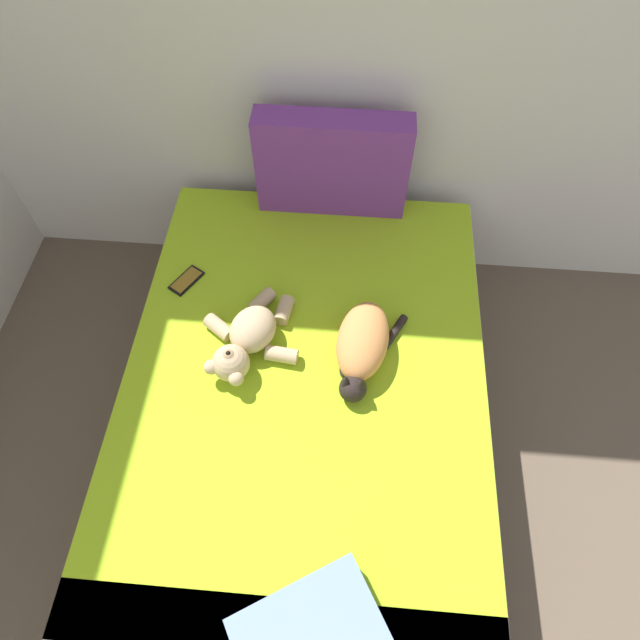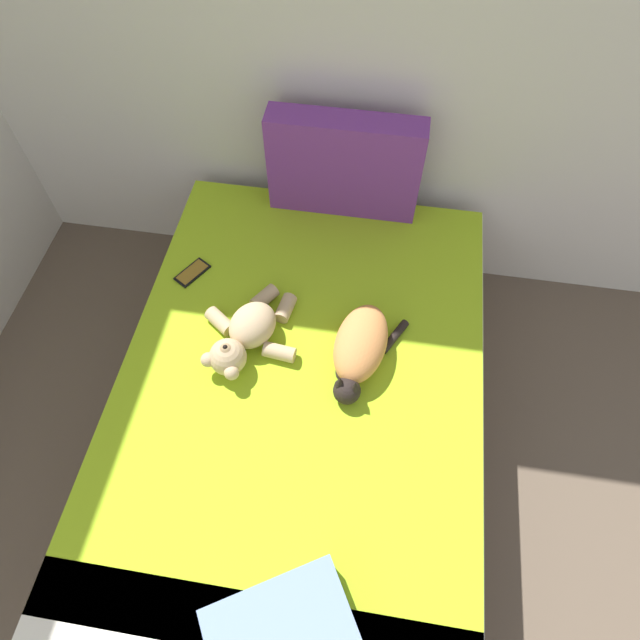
{
  "view_description": "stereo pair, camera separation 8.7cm",
  "coord_description": "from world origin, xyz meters",
  "px_view_note": "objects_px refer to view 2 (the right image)",
  "views": [
    {
      "loc": [
        1.74,
        2.3,
        2.38
      ],
      "look_at": [
        1.64,
        3.45,
        0.61
      ],
      "focal_mm": 31.1,
      "sensor_mm": 36.0,
      "label": 1
    },
    {
      "loc": [
        1.82,
        2.31,
        2.38
      ],
      "look_at": [
        1.64,
        3.45,
        0.61
      ],
      "focal_mm": 31.1,
      "sensor_mm": 36.0,
      "label": 2
    }
  ],
  "objects_px": {
    "patterned_cushion": "(344,166)",
    "cell_phone": "(192,273)",
    "teddy_bear": "(246,335)",
    "throw_pillow": "(282,635)",
    "bed": "(300,416)",
    "cat": "(360,348)"
  },
  "relations": [
    {
      "from": "patterned_cushion",
      "to": "cell_phone",
      "type": "height_order",
      "value": "patterned_cushion"
    },
    {
      "from": "patterned_cushion",
      "to": "cell_phone",
      "type": "bearing_deg",
      "value": -139.22
    },
    {
      "from": "teddy_bear",
      "to": "patterned_cushion",
      "type": "bearing_deg",
      "value": 71.58
    },
    {
      "from": "cell_phone",
      "to": "throw_pillow",
      "type": "relative_size",
      "value": 0.41
    },
    {
      "from": "teddy_bear",
      "to": "throw_pillow",
      "type": "height_order",
      "value": "teddy_bear"
    },
    {
      "from": "bed",
      "to": "cat",
      "type": "distance_m",
      "value": 0.43
    },
    {
      "from": "bed",
      "to": "patterned_cushion",
      "type": "height_order",
      "value": "patterned_cushion"
    },
    {
      "from": "bed",
      "to": "throw_pillow",
      "type": "relative_size",
      "value": 5.13
    },
    {
      "from": "bed",
      "to": "teddy_bear",
      "type": "xyz_separation_m",
      "value": [
        -0.22,
        0.15,
        0.34
      ]
    },
    {
      "from": "teddy_bear",
      "to": "throw_pillow",
      "type": "xyz_separation_m",
      "value": [
        0.32,
        -0.94,
        -0.01
      ]
    },
    {
      "from": "patterned_cushion",
      "to": "teddy_bear",
      "type": "distance_m",
      "value": 0.85
    },
    {
      "from": "patterned_cushion",
      "to": "cat",
      "type": "distance_m",
      "value": 0.82
    },
    {
      "from": "bed",
      "to": "cat",
      "type": "relative_size",
      "value": 4.89
    },
    {
      "from": "patterned_cushion",
      "to": "cell_phone",
      "type": "relative_size",
      "value": 3.94
    },
    {
      "from": "teddy_bear",
      "to": "cat",
      "type": "bearing_deg",
      "value": 0.61
    },
    {
      "from": "teddy_bear",
      "to": "cell_phone",
      "type": "relative_size",
      "value": 2.82
    },
    {
      "from": "patterned_cushion",
      "to": "cell_phone",
      "type": "distance_m",
      "value": 0.78
    },
    {
      "from": "bed",
      "to": "cell_phone",
      "type": "height_order",
      "value": "cell_phone"
    },
    {
      "from": "patterned_cushion",
      "to": "cat",
      "type": "xyz_separation_m",
      "value": [
        0.17,
        -0.78,
        -0.16
      ]
    },
    {
      "from": "cat",
      "to": "throw_pillow",
      "type": "bearing_deg",
      "value": -96.38
    },
    {
      "from": "cat",
      "to": "patterned_cushion",
      "type": "bearing_deg",
      "value": 102.03
    },
    {
      "from": "patterned_cushion",
      "to": "cat",
      "type": "height_order",
      "value": "patterned_cushion"
    }
  ]
}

